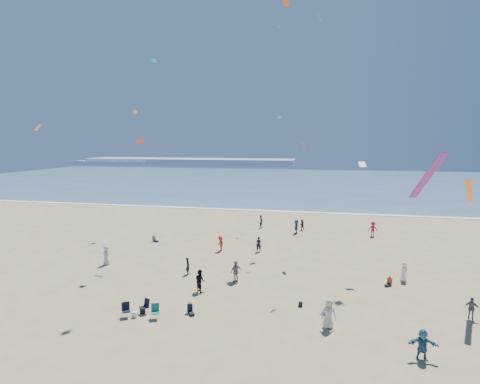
# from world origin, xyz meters

# --- Properties ---
(ground) EXTENTS (220.00, 220.00, 0.00)m
(ground) POSITION_xyz_m (0.00, 0.00, 0.00)
(ground) COLOR tan
(ground) RESTS_ON ground
(ocean) EXTENTS (220.00, 100.00, 0.06)m
(ocean) POSITION_xyz_m (0.00, 95.00, 0.03)
(ocean) COLOR #476B84
(ocean) RESTS_ON ground
(surf_line) EXTENTS (220.00, 1.20, 0.08)m
(surf_line) POSITION_xyz_m (0.00, 45.00, 0.04)
(surf_line) COLOR white
(surf_line) RESTS_ON ground
(headland_far) EXTENTS (110.00, 20.00, 3.20)m
(headland_far) POSITION_xyz_m (-60.00, 170.00, 1.60)
(headland_far) COLOR #7A8EA8
(headland_far) RESTS_ON ground
(headland_near) EXTENTS (40.00, 14.00, 2.00)m
(headland_near) POSITION_xyz_m (-100.00, 165.00, 1.00)
(headland_near) COLOR #7A8EA8
(headland_near) RESTS_ON ground
(standing_flyers) EXTENTS (30.78, 39.24, 1.94)m
(standing_flyers) POSITION_xyz_m (4.75, 15.42, 0.89)
(standing_flyers) COLOR black
(standing_flyers) RESTS_ON ground
(seated_group) EXTENTS (25.78, 29.60, 0.84)m
(seated_group) POSITION_xyz_m (2.87, 6.10, 0.42)
(seated_group) COLOR white
(seated_group) RESTS_ON ground
(chair_cluster) EXTENTS (2.81, 1.62, 1.00)m
(chair_cluster) POSITION_xyz_m (-3.99, 4.42, 0.50)
(chair_cluster) COLOR black
(chair_cluster) RESTS_ON ground
(white_tote) EXTENTS (0.35, 0.20, 0.40)m
(white_tote) POSITION_xyz_m (-4.40, 4.23, 0.20)
(white_tote) COLOR white
(white_tote) RESTS_ON ground
(black_backpack) EXTENTS (0.30, 0.22, 0.38)m
(black_backpack) POSITION_xyz_m (-4.15, 4.87, 0.19)
(black_backpack) COLOR black
(black_backpack) RESTS_ON ground
(navy_bag) EXTENTS (0.28, 0.18, 0.34)m
(navy_bag) POSITION_xyz_m (6.37, 8.24, 0.17)
(navy_bag) COLOR black
(navy_bag) RESTS_ON ground
(kites_aloft) EXTENTS (37.71, 42.29, 24.18)m
(kites_aloft) POSITION_xyz_m (10.33, 11.30, 14.02)
(kites_aloft) COLOR orange
(kites_aloft) RESTS_ON ground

